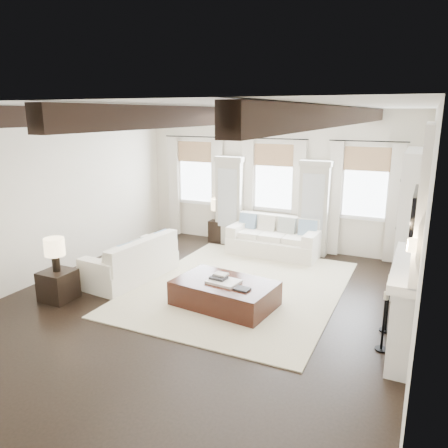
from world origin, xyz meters
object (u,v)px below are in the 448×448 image
at_px(sofa_back, 275,240).
at_px(sofa_left, 134,262).
at_px(ottoman, 225,294).
at_px(side_table_front, 58,285).
at_px(side_table_back, 217,231).

height_order(sofa_back, sofa_left, sofa_back).
distance_m(sofa_left, ottoman, 2.13).
xyz_separation_m(sofa_left, side_table_front, (-0.59, -1.33, -0.07)).
height_order(sofa_back, ottoman, sofa_back).
bearing_deg(side_table_front, sofa_left, 66.04).
bearing_deg(side_table_back, sofa_left, -96.40).
bearing_deg(ottoman, side_table_back, 124.45).
height_order(sofa_back, side_table_back, sofa_back).
bearing_deg(ottoman, side_table_front, -153.34).
distance_m(sofa_left, side_table_front, 1.46).
bearing_deg(sofa_left, side_table_front, -113.96).
height_order(sofa_left, side_table_front, sofa_left).
bearing_deg(sofa_back, side_table_back, 166.27).
height_order(ottoman, side_table_front, side_table_front).
bearing_deg(sofa_left, side_table_back, 83.60).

